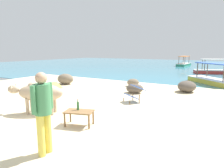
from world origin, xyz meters
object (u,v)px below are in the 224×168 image
boat_green (184,64)px  person_standing (43,107)px  deck_chair_near (135,92)px  low_bench_table (79,113)px  boat_red (216,70)px  cow (39,93)px  boat_yellow (214,80)px  bottle (78,106)px  deck_chair_far (52,89)px

boat_green → person_standing: bearing=8.7°
deck_chair_near → low_bench_table: bearing=31.8°
low_bench_table → boat_red: size_ratio=0.22×
cow → boat_yellow: boat_yellow is taller
bottle → boat_red: bearing=80.0°
bottle → deck_chair_far: 3.36m
boat_yellow → deck_chair_far: bearing=98.2°
boat_green → deck_chair_far: bearing=0.7°
cow → person_standing: (2.14, -1.66, 0.27)m
deck_chair_far → person_standing: size_ratio=0.52×
boat_green → boat_yellow: bearing=21.2°
deck_chair_far → boat_red: 15.02m
bottle → person_standing: size_ratio=0.18×
bottle → deck_chair_near: bearing=82.2°
boat_red → boat_green: bearing=97.7°
person_standing → boat_yellow: bearing=74.1°
boat_red → boat_yellow: bearing=-108.5°
cow → deck_chair_far: 2.04m
deck_chair_near → boat_yellow: size_ratio=0.27×
boat_green → boat_red: size_ratio=0.98×
cow → bottle: 1.69m
cow → deck_chair_near: (2.09, 2.85, -0.29)m
low_bench_table → deck_chair_near: deck_chair_near is taller
boat_green → boat_red: (4.17, -8.05, 0.00)m
boat_yellow → low_bench_table: bearing=118.7°
deck_chair_near → deck_chair_far: size_ratio=1.10×
person_standing → boat_green: person_standing is taller
cow → low_bench_table: bearing=148.3°
person_standing → boat_red: bearing=79.1°
bottle → boat_green: (-1.42, 23.72, -0.28)m
boat_green → boat_red: same height
low_bench_table → cow: bearing=156.9°
bottle → boat_yellow: size_ratio=0.09×
deck_chair_near → bottle: bearing=30.1°
boat_yellow → cow: bearing=109.0°
cow → boat_green: bearing=-116.7°
person_standing → boat_red: 17.38m
person_standing → bottle: bearing=103.1°
cow → boat_yellow: size_ratio=0.52×
low_bench_table → boat_yellow: bearing=55.9°
person_standing → deck_chair_near: bearing=87.3°
deck_chair_far → person_standing: 4.71m
low_bench_table → boat_yellow: (2.81, 9.40, -0.09)m
deck_chair_far → boat_yellow: boat_yellow is taller
boat_yellow → boat_green: bearing=-28.0°
low_bench_table → boat_red: boat_red is taller
boat_yellow → boat_green: same height
low_bench_table → bottle: size_ratio=2.90×
person_standing → boat_red: person_standing is taller
boat_yellow → boat_red: 6.33m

